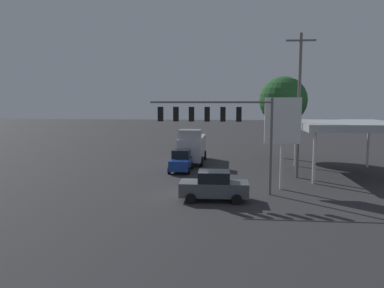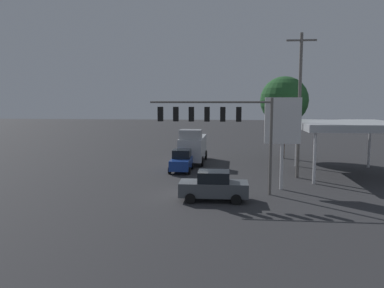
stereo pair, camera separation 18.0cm
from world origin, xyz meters
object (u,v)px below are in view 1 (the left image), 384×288
Objects in this scene: price_sign at (283,124)px; hatchback_crossing at (181,161)px; utility_pole at (299,103)px; delivery_truck at (192,146)px; traffic_signal_assembly at (216,120)px; sedan_waiting at (214,186)px; street_tree at (283,100)px.

price_sign is 10.85m from hatchback_crossing.
delivery_truck is (9.41, -6.77, -4.52)m from utility_pole.
sedan_waiting is at bearing 88.08° from traffic_signal_assembly.
sedan_waiting is at bearing 11.63° from delivery_truck.
traffic_signal_assembly is 1.22× the size of delivery_truck.
delivery_truck is at bearing -55.93° from price_sign.
hatchback_crossing is at bearing -71.74° from sedan_waiting.
utility_pole is (-6.61, -5.96, 1.08)m from traffic_signal_assembly.
street_tree is at bearing -111.23° from sedan_waiting.
utility_pole is at bearing -130.94° from sedan_waiting.
utility_pole reaches higher than traffic_signal_assembly.
utility_pole is at bearing -137.98° from traffic_signal_assembly.
traffic_signal_assembly is 1.89× the size of sedan_waiting.
hatchback_crossing is at bearing -10.54° from utility_pole.
hatchback_crossing is at bearing -37.45° from price_sign.
traffic_signal_assembly is 4.59m from sedan_waiting.
utility_pole is 11.57m from sedan_waiting.
delivery_truck is (2.74, -14.62, 0.74)m from sedan_waiting.
utility_pole is at bearing 88.37° from street_tree.
traffic_signal_assembly is 0.71× the size of utility_pole.
street_tree reaches higher than price_sign.
traffic_signal_assembly is 18.03m from street_tree.
price_sign is 1.74× the size of hatchback_crossing.
traffic_signal_assembly is at bearing -92.48° from sedan_waiting.
hatchback_crossing is (0.57, 4.91, -0.75)m from delivery_truck.
utility_pole reaches higher than hatchback_crossing.
price_sign is at bearing 35.09° from delivery_truck.
traffic_signal_assembly reaches higher than sedan_waiting.
sedan_waiting is (4.77, 3.52, -3.79)m from price_sign.
traffic_signal_assembly is 0.92× the size of street_tree.
price_sign is 0.97× the size of delivery_truck.
hatchback_crossing reaches higher than sedan_waiting.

